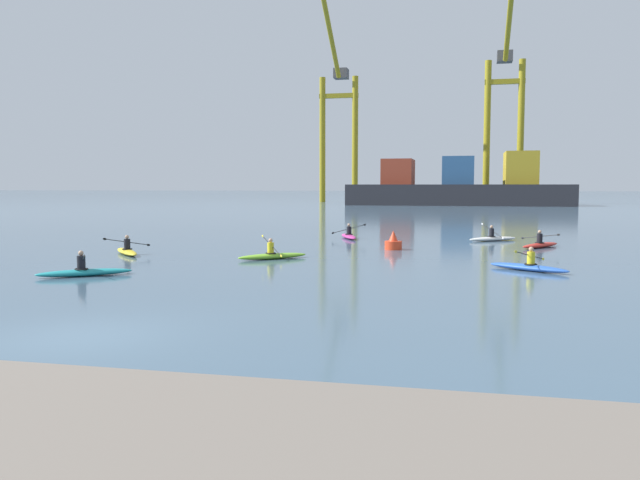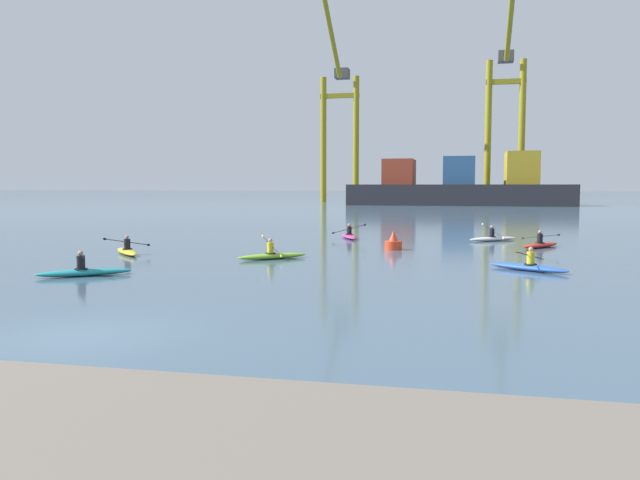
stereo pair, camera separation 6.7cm
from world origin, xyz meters
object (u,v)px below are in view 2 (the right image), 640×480
Objects in this scene: kayak_lime at (272,255)px; kayak_yellow at (127,251)px; kayak_teal at (84,271)px; kayak_magenta at (349,236)px; gantry_crane_west_mid at (506,106)px; kayak_red at (541,244)px; gantry_crane_west at (339,114)px; kayak_white at (493,238)px; kayak_blue at (528,266)px; channel_buoy at (393,243)px; container_barge at (460,188)px.

kayak_yellow is at bearing 177.27° from kayak_lime.
kayak_magenta is (6.58, 18.93, -0.00)m from kayak_teal.
gantry_crane_west_mid is 89.28m from kayak_red.
gantry_crane_west is 94.24m from kayak_white.
gantry_crane_west_mid reaches higher than kayak_white.
kayak_red is 11.75m from kayak_magenta.
kayak_teal is 16.98m from kayak_blue.
kayak_white is 1.05× the size of kayak_yellow.
kayak_lime is 0.87× the size of kayak_magenta.
kayak_white reaches higher than kayak_red.
channel_buoy is at bearing 48.43° from kayak_lime.
kayak_magenta is at bearing -99.53° from gantry_crane_west_mid.
kayak_lime is 0.94× the size of kayak_blue.
kayak_yellow is 0.95× the size of kayak_blue.
kayak_yellow is at bearing -84.87° from gantry_crane_west.
container_barge is 12.03× the size of kayak_red.
kayak_lime is at bearing -130.12° from kayak_white.
container_barge is at bearing 88.02° from channel_buoy.
gantry_crane_west_mid reaches higher than kayak_lime.
kayak_red is at bearing 33.65° from kayak_lime.
gantry_crane_west_mid reaches higher than kayak_magenta.
gantry_crane_west_mid is (31.94, -4.97, 0.11)m from gantry_crane_west.
kayak_white is 21.25m from kayak_yellow.
channel_buoy is 0.34× the size of kayak_yellow.
kayak_blue is (18.48, -2.08, 0.00)m from kayak_yellow.
kayak_red and kayak_yellow have the same top height.
kayak_blue is (11.00, -1.72, 0.00)m from kayak_lime.
kayak_white reaches higher than channel_buoy.
kayak_red is 1.00× the size of kayak_white.
gantry_crane_west is 12.58× the size of kayak_yellow.
kayak_teal is 1.06× the size of kayak_lime.
gantry_crane_west_mid is at bearing 80.47° from kayak_magenta.
kayak_teal is 8.60m from kayak_lime.
gantry_crane_west is 109.65m from kayak_teal.
kayak_teal is 7.57m from kayak_yellow.
kayak_blue is at bearing -8.91° from kayak_lime.
kayak_lime is at bearing -96.60° from kayak_magenta.
kayak_lime reaches higher than kayak_red.
kayak_red is at bearing -72.57° from gantry_crane_west.
gantry_crane_west_mid is at bearing 86.42° from kayak_white.
kayak_white is at bearing 49.88° from kayak_lime.
kayak_yellow and kayak_magenta have the same top height.
kayak_red is 10.19m from kayak_blue.
gantry_crane_west is 12.04× the size of kayak_teal.
gantry_crane_west reaches higher than container_barge.
kayak_teal is 24.44m from kayak_white.
channel_buoy is 8.45m from kayak_white.
kayak_magenta is at bearing 124.84° from kayak_blue.
kayak_teal and kayak_magenta have the same top height.
container_barge is 11.99× the size of kayak_blue.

